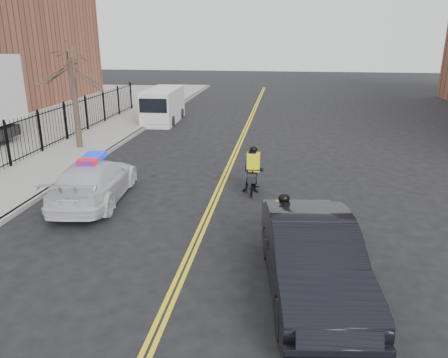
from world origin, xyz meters
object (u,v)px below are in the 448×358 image
dark_sedan (312,258)px  cyclist_near (282,237)px  cyclist_far (253,174)px  cargo_van (163,106)px  police_cruiser (94,181)px

dark_sedan → cyclist_near: (-0.64, 1.41, -0.24)m
dark_sedan → cyclist_far: bearing=98.1°
cargo_van → cyclist_near: size_ratio=2.66×
police_cruiser → cyclist_near: (6.29, -3.26, -0.10)m
police_cruiser → cargo_van: size_ratio=0.99×
police_cruiser → cyclist_far: 5.45m
cyclist_far → cyclist_near: bearing=-77.2°
dark_sedan → cargo_van: size_ratio=1.02×
cargo_van → cyclist_far: cargo_van is taller
dark_sedan → cyclist_near: size_ratio=2.71×
police_cruiser → dark_sedan: 8.36m
cargo_van → cyclist_far: bearing=-63.7°
dark_sedan → cargo_van: cargo_van is taller
police_cruiser → cyclist_near: 7.09m
cyclist_near → cyclist_far: bearing=122.2°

